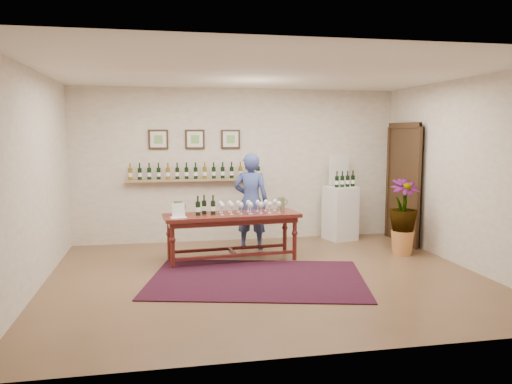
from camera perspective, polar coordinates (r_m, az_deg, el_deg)
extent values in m
plane|color=brown|center=(7.06, 1.25, -9.67)|extent=(6.00, 6.00, 0.00)
plane|color=silver|center=(9.25, -2.01, 3.08)|extent=(6.00, 0.00, 6.00)
plane|color=silver|center=(4.40, 8.21, -1.15)|extent=(6.00, 0.00, 6.00)
plane|color=silver|center=(6.83, -24.16, 1.14)|extent=(0.00, 5.00, 5.00)
plane|color=silver|center=(7.99, 22.82, 1.95)|extent=(0.00, 5.00, 5.00)
plane|color=white|center=(6.82, 1.32, 13.52)|extent=(6.00, 6.00, 0.00)
cube|color=tan|center=(9.09, -6.90, 1.39)|extent=(2.50, 0.16, 0.04)
cube|color=black|center=(9.45, 16.70, 0.74)|extent=(0.10, 1.00, 2.10)
cube|color=#321F10|center=(9.42, 16.43, 0.74)|extent=(0.04, 1.12, 2.22)
cube|color=#321F10|center=(9.09, -11.11, 5.92)|extent=(0.35, 0.03, 0.35)
cube|color=silver|center=(9.07, -11.11, 5.92)|extent=(0.28, 0.01, 0.28)
cube|color=#74A653|center=(9.07, -11.11, 5.92)|extent=(0.15, 0.00, 0.15)
cube|color=#321F10|center=(9.11, -7.00, 6.00)|extent=(0.35, 0.03, 0.35)
cube|color=silver|center=(9.10, -6.99, 6.00)|extent=(0.28, 0.01, 0.28)
cube|color=#74A653|center=(9.09, -6.99, 5.99)|extent=(0.15, 0.00, 0.15)
cube|color=#321F10|center=(9.18, -2.93, 6.04)|extent=(0.35, 0.03, 0.35)
cube|color=silver|center=(9.17, -2.91, 6.04)|extent=(0.28, 0.01, 0.28)
cube|color=#74A653|center=(9.16, -2.91, 6.04)|extent=(0.15, 0.00, 0.15)
cube|color=#480C0F|center=(6.94, 0.12, -9.89)|extent=(3.27, 2.56, 0.02)
cube|color=#4C1613|center=(7.80, -2.76, -2.69)|extent=(2.15, 0.83, 0.06)
cube|color=#4C1613|center=(7.81, -2.76, -3.18)|extent=(2.02, 0.71, 0.10)
cylinder|color=#4C1613|center=(7.49, -9.51, -6.09)|extent=(0.07, 0.07, 0.69)
cylinder|color=#4C1613|center=(7.91, 4.43, -5.32)|extent=(0.07, 0.07, 0.69)
cylinder|color=#4C1613|center=(7.95, -9.88, -5.33)|extent=(0.07, 0.07, 0.69)
cylinder|color=#4C1613|center=(8.35, 3.31, -4.66)|extent=(0.07, 0.07, 0.69)
cube|color=#4C1613|center=(7.69, -2.34, -7.26)|extent=(1.91, 0.20, 0.05)
cube|color=#4C1613|center=(8.14, -3.11, -6.47)|extent=(1.91, 0.20, 0.05)
cube|color=#4C1613|center=(7.91, -2.73, -6.85)|extent=(0.09, 0.48, 0.05)
cube|color=silver|center=(7.52, -8.87, -2.07)|extent=(0.26, 0.20, 0.21)
cube|color=white|center=(9.49, 9.60, -2.39)|extent=(0.61, 0.61, 1.00)
cube|color=silver|center=(9.51, 9.47, 2.50)|extent=(0.43, 0.13, 0.60)
cone|color=#C47D41|center=(8.61, 16.37, -5.57)|extent=(0.37, 0.37, 0.40)
imported|color=#1D3A17|center=(8.51, 16.49, -2.01)|extent=(0.58, 0.58, 0.69)
imported|color=#364681|center=(8.57, -0.58, -1.06)|extent=(0.71, 0.59, 1.66)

